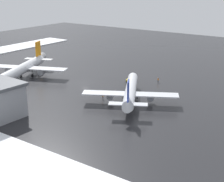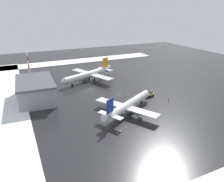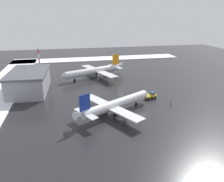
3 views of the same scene
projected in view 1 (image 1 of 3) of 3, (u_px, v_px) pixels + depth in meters
ground_plane at (85, 82)px, 114.45m from camera, size 240.00×240.00×0.00m
airplane_distant_tail at (131, 91)px, 95.34m from camera, size 24.82×29.06×9.45m
airplane_foreground_jet at (23, 68)px, 118.03m from camera, size 28.79×33.96×10.60m
pushback_tug at (131, 78)px, 114.05m from camera, size 3.26×5.00×2.50m
ground_crew_near_tug at (158, 80)px, 113.63m from camera, size 0.36×0.36×1.71m
ground_crew_by_nose_gear at (103, 96)px, 97.81m from camera, size 0.36×0.36×1.71m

